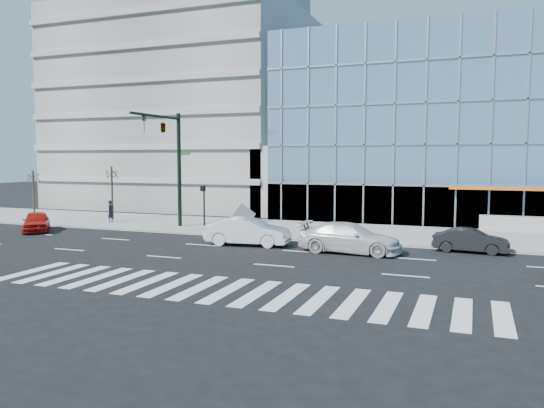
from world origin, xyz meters
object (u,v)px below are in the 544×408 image
at_px(street_tree_far, 33,177).
at_px(pedestrian, 111,211).
at_px(ped_signal_post, 204,200).
at_px(dark_sedan, 471,241).
at_px(red_sedan, 36,221).
at_px(white_sedan, 248,231).
at_px(street_tree_near, 112,174).
at_px(tilted_panel, 243,216).
at_px(traffic_signal, 168,141).
at_px(white_suv, 350,238).

relative_size(street_tree_far, pedestrian, 2.33).
height_order(ped_signal_post, dark_sedan, ped_signal_post).
height_order(dark_sedan, red_sedan, red_sedan).
height_order(white_sedan, red_sedan, white_sedan).
distance_m(street_tree_near, tilted_panel, 12.34).
xyz_separation_m(traffic_signal, white_sedan, (7.54, -3.70, -5.37)).
bearing_deg(street_tree_near, traffic_signal, -22.71).
bearing_deg(street_tree_far, street_tree_near, 0.00).
xyz_separation_m(street_tree_near, white_sedan, (14.54, -6.64, -2.98)).
distance_m(white_suv, pedestrian, 20.43).
height_order(street_tree_far, white_suv, street_tree_far).
bearing_deg(tilted_panel, dark_sedan, -54.14).
bearing_deg(pedestrian, white_sedan, -110.97).
bearing_deg(dark_sedan, white_suv, 116.63).
distance_m(dark_sedan, red_sedan, 27.87).
relative_size(traffic_signal, white_sedan, 1.65).
distance_m(street_tree_far, pedestrian, 9.31).
distance_m(white_sedan, pedestrian, 14.65).
height_order(street_tree_far, red_sedan, street_tree_far).
bearing_deg(ped_signal_post, white_sedan, -38.98).
distance_m(street_tree_far, red_sedan, 9.80).
xyz_separation_m(white_suv, tilted_panel, (-8.59, 5.42, 0.27)).
bearing_deg(dark_sedan, ped_signal_post, 88.31).
relative_size(white_sedan, red_sedan, 1.20).
relative_size(white_suv, pedestrian, 3.29).
relative_size(white_suv, dark_sedan, 1.42).
bearing_deg(pedestrian, white_suv, -105.57).
distance_m(white_sedan, red_sedan, 15.79).
bearing_deg(white_suv, street_tree_near, 73.68).
bearing_deg(dark_sedan, white_sedan, 104.90).
relative_size(dark_sedan, pedestrian, 2.32).
bearing_deg(dark_sedan, street_tree_near, 85.19).
xyz_separation_m(white_sedan, red_sedan, (-15.79, 0.09, -0.11)).
bearing_deg(pedestrian, red_sedan, 157.99).
height_order(street_tree_near, street_tree_far, street_tree_near).
bearing_deg(ped_signal_post, dark_sedan, -6.51).
height_order(traffic_signal, ped_signal_post, traffic_signal).
distance_m(ped_signal_post, dark_sedan, 17.22).
distance_m(traffic_signal, dark_sedan, 20.37).
bearing_deg(street_tree_far, ped_signal_post, -8.31).
bearing_deg(traffic_signal, pedestrian, 165.41).
bearing_deg(tilted_panel, white_suv, -74.69).
relative_size(traffic_signal, tilted_panel, 6.15).
bearing_deg(white_sedan, white_suv, -99.40).
height_order(street_tree_near, white_sedan, street_tree_near).
distance_m(white_sedan, dark_sedan, 12.19).
xyz_separation_m(ped_signal_post, white_sedan, (5.04, -4.08, -1.34)).
xyz_separation_m(traffic_signal, red_sedan, (-8.25, -3.62, -5.48)).
height_order(white_sedan, pedestrian, pedestrian).
bearing_deg(street_tree_far, white_sedan, -16.40).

